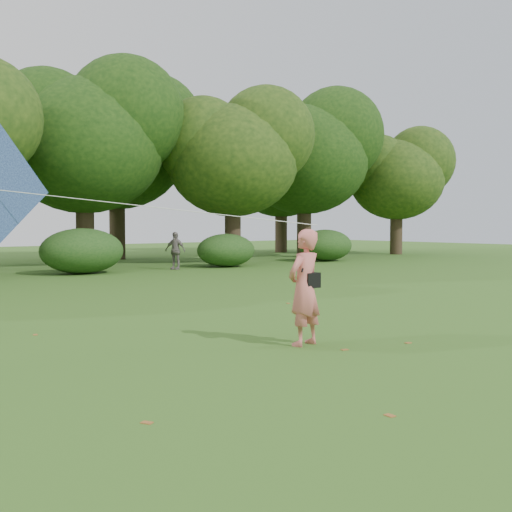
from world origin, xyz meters
TOP-DOWN VIEW (x-y plane):
  - ground at (0.00, 0.00)m, footprint 100.00×100.00m
  - man_kite_flyer at (-0.59, 0.93)m, footprint 0.80×0.60m
  - bystander_right at (7.21, 17.48)m, footprint 0.84×1.07m
  - crossbody_bag at (-0.47, 0.90)m, footprint 0.43×0.20m
  - tree_line at (1.67, 22.88)m, footprint 54.70×15.30m
  - fallen_leaves at (-1.49, 3.31)m, footprint 9.98×14.70m

SIDE VIEW (x-z plane):
  - ground at x=0.00m, z-range 0.00..0.00m
  - fallen_leaves at x=-1.49m, z-range 0.00..0.01m
  - bystander_right at x=7.21m, z-range 0.00..1.70m
  - man_kite_flyer at x=-0.59m, z-range 0.00..2.00m
  - crossbody_bag at x=-0.47m, z-range 0.75..1.50m
  - tree_line at x=1.67m, z-range 0.86..10.35m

